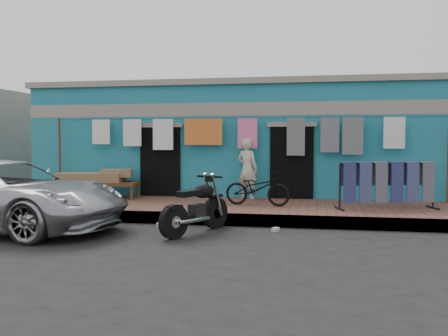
# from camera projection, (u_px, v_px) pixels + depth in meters

# --- Properties ---
(ground) EXTENTS (80.00, 80.00, 0.00)m
(ground) POSITION_uv_depth(u_px,v_px,m) (203.00, 240.00, 8.63)
(ground) COLOR black
(ground) RESTS_ON ground
(sidewalk) EXTENTS (28.00, 3.00, 0.25)m
(sidewalk) POSITION_uv_depth(u_px,v_px,m) (232.00, 210.00, 11.57)
(sidewalk) COLOR brown
(sidewalk) RESTS_ON ground
(curb) EXTENTS (28.00, 0.10, 0.25)m
(curb) POSITION_uv_depth(u_px,v_px,m) (220.00, 219.00, 10.15)
(curb) COLOR gray
(curb) RESTS_ON ground
(building) EXTENTS (12.20, 5.20, 3.36)m
(building) POSITION_uv_depth(u_px,v_px,m) (253.00, 142.00, 15.40)
(building) COLOR teal
(building) RESTS_ON ground
(clothesline) EXTENTS (10.06, 0.06, 2.10)m
(clothesline) POSITION_uv_depth(u_px,v_px,m) (243.00, 137.00, 12.69)
(clothesline) COLOR brown
(clothesline) RESTS_ON sidewalk
(car) EXTENTS (5.22, 2.88, 1.40)m
(car) POSITION_uv_depth(u_px,v_px,m) (3.00, 194.00, 9.58)
(car) COLOR #ADADB2
(car) RESTS_ON ground
(seated_person) EXTENTS (0.65, 0.56, 1.54)m
(seated_person) POSITION_uv_depth(u_px,v_px,m) (247.00, 169.00, 12.65)
(seated_person) COLOR beige
(seated_person) RESTS_ON sidewalk
(bicycle) EXTENTS (1.56, 0.77, 0.97)m
(bicycle) POSITION_uv_depth(u_px,v_px,m) (257.00, 184.00, 11.38)
(bicycle) COLOR black
(bicycle) RESTS_ON sidewalk
(motorcycle) EXTENTS (1.73, 2.03, 1.05)m
(motorcycle) POSITION_uv_depth(u_px,v_px,m) (195.00, 205.00, 9.24)
(motorcycle) COLOR black
(motorcycle) RESTS_ON ground
(charpoy) EXTENTS (2.39, 1.59, 0.71)m
(charpoy) POSITION_uv_depth(u_px,v_px,m) (99.00, 184.00, 12.93)
(charpoy) COLOR brown
(charpoy) RESTS_ON sidewalk
(jeans_rack) EXTENTS (2.44, 1.61, 1.06)m
(jeans_rack) POSITION_uv_depth(u_px,v_px,m) (387.00, 185.00, 10.74)
(jeans_rack) COLOR black
(jeans_rack) RESTS_ON sidewalk
(litter_a) EXTENTS (0.18, 0.15, 0.07)m
(litter_a) POSITION_uv_depth(u_px,v_px,m) (161.00, 225.00, 10.02)
(litter_a) COLOR silver
(litter_a) RESTS_ON ground
(litter_b) EXTENTS (0.15, 0.17, 0.07)m
(litter_b) POSITION_uv_depth(u_px,v_px,m) (276.00, 230.00, 9.47)
(litter_b) COLOR silver
(litter_b) RESTS_ON ground
(litter_c) EXTENTS (0.24, 0.27, 0.09)m
(litter_c) POSITION_uv_depth(u_px,v_px,m) (177.00, 226.00, 9.80)
(litter_c) COLOR silver
(litter_c) RESTS_ON ground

